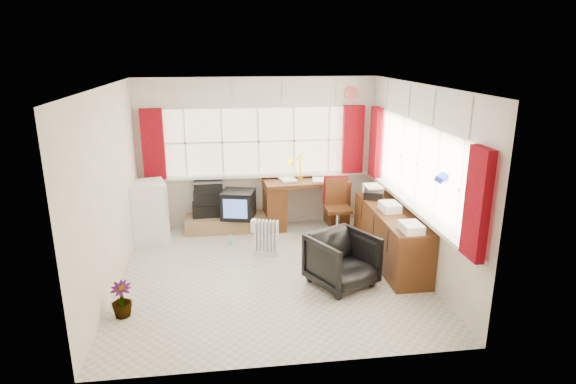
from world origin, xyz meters
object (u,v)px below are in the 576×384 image
(desk_lamp, at_px, (300,160))
(crt_tv, at_px, (238,204))
(credenza, at_px, (390,235))
(mini_fridge, at_px, (148,211))
(tv_bench, at_px, (228,223))
(desk, at_px, (305,200))
(task_chair, at_px, (337,205))
(office_chair, at_px, (342,260))
(radiator, at_px, (267,241))

(desk_lamp, relative_size, crt_tv, 0.74)
(credenza, distance_m, mini_fridge, 3.75)
(crt_tv, xyz_separation_m, mini_fridge, (-1.42, -0.13, -0.01))
(desk_lamp, xyz_separation_m, tv_bench, (-1.24, -0.16, -1.00))
(crt_tv, height_order, mini_fridge, mini_fridge)
(crt_tv, bearing_deg, tv_bench, 146.52)
(desk, height_order, task_chair, task_chair)
(office_chair, bearing_deg, radiator, 101.51)
(office_chair, bearing_deg, desk, 64.76)
(credenza, relative_size, tv_bench, 1.43)
(crt_tv, bearing_deg, desk_lamp, 14.66)
(desk, bearing_deg, task_chair, -50.83)
(tv_bench, distance_m, crt_tv, 0.41)
(desk_lamp, distance_m, office_chair, 2.47)
(office_chair, height_order, tv_bench, office_chair)
(task_chair, bearing_deg, mini_fridge, 176.33)
(task_chair, xyz_separation_m, crt_tv, (-1.57, 0.33, -0.04))
(desk_lamp, bearing_deg, office_chair, -85.66)
(office_chair, height_order, mini_fridge, mini_fridge)
(office_chair, relative_size, tv_bench, 0.54)
(tv_bench, bearing_deg, crt_tv, -33.48)
(desk_lamp, xyz_separation_m, office_chair, (0.18, -2.34, -0.78))
(tv_bench, bearing_deg, radiator, -63.55)
(office_chair, distance_m, radiator, 1.39)
(desk_lamp, bearing_deg, desk, -46.75)
(desk_lamp, height_order, mini_fridge, desk_lamp)
(task_chair, relative_size, tv_bench, 0.69)
(mini_fridge, bearing_deg, crt_tv, 5.38)
(tv_bench, bearing_deg, task_chair, -14.18)
(desk, height_order, credenza, credenza)
(tv_bench, relative_size, crt_tv, 2.32)
(desk_lamp, bearing_deg, tv_bench, -172.46)
(task_chair, distance_m, mini_fridge, 3.00)
(crt_tv, bearing_deg, radiator, -69.24)
(desk_lamp, bearing_deg, crt_tv, -165.34)
(desk, relative_size, crt_tv, 2.41)
(tv_bench, height_order, crt_tv, crt_tv)
(office_chair, relative_size, mini_fridge, 0.80)
(mini_fridge, bearing_deg, office_chair, -35.73)
(tv_bench, relative_size, mini_fridge, 1.48)
(desk_lamp, height_order, tv_bench, desk_lamp)
(desk_lamp, distance_m, tv_bench, 1.60)
(radiator, bearing_deg, crt_tv, 110.76)
(desk, xyz_separation_m, crt_tv, (-1.15, -0.20, 0.03))
(radiator, height_order, tv_bench, radiator)
(desk_lamp, relative_size, tv_bench, 0.32)
(desk_lamp, xyz_separation_m, mini_fridge, (-2.49, -0.41, -0.65))
(tv_bench, bearing_deg, office_chair, -56.79)
(desk, height_order, office_chair, desk)
(office_chair, xyz_separation_m, credenza, (0.86, 0.65, 0.04))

